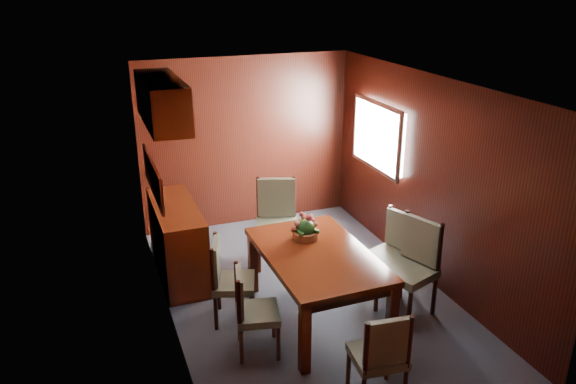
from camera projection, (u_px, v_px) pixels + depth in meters
name	position (u px, v px, depth m)	size (l,w,h in m)	color
ground	(306.00, 296.00, 6.36)	(4.50, 4.50, 0.00)	#3A4150
room_shell	(287.00, 151.00, 6.03)	(3.06, 4.52, 2.41)	black
sideboard	(178.00, 241.00, 6.66)	(0.48, 1.40, 0.90)	#3A1307
dining_table	(317.00, 262.00, 5.72)	(1.05, 1.66, 0.77)	#3A1307
chair_left_near	(250.00, 307.00, 5.27)	(0.48, 0.49, 0.88)	black
chair_left_far	(227.00, 276.00, 5.76)	(0.54, 0.55, 0.92)	black
chair_right_near	(413.00, 262.00, 5.89)	(0.62, 0.64, 1.06)	black
chair_right_far	(394.00, 248.00, 6.29)	(0.56, 0.57, 0.96)	black
chair_head	(381.00, 353.00, 4.61)	(0.47, 0.45, 0.90)	black
chair_foot	(277.00, 217.00, 6.94)	(0.64, 0.63, 1.09)	black
flower_centerpiece	(305.00, 226.00, 5.93)	(0.30, 0.30, 0.30)	#AC5D34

